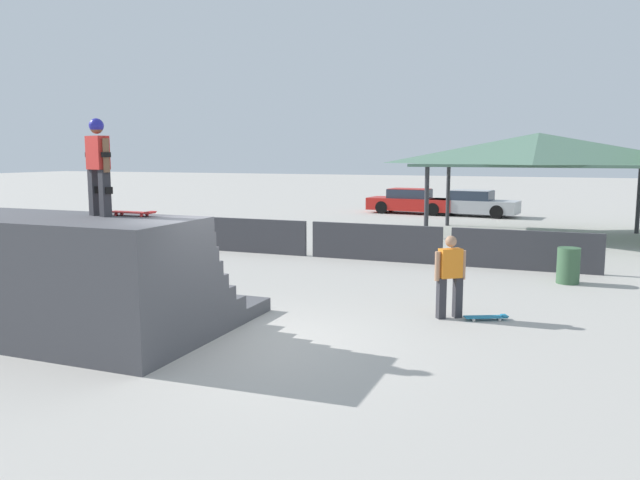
{
  "coord_description": "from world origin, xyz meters",
  "views": [
    {
      "loc": [
        4.81,
        -8.61,
        3.02
      ],
      "look_at": [
        -0.28,
        4.27,
        1.12
      ],
      "focal_mm": 35.0,
      "sensor_mm": 36.0,
      "label": 1
    }
  ],
  "objects_px": {
    "trash_bin": "(568,266)",
    "parked_car_red": "(411,202)",
    "skater_on_deck": "(98,160)",
    "parked_car_silver": "(473,204)",
    "skateboard_on_deck": "(133,212)",
    "skateboard_on_ground": "(487,317)",
    "bystander_walking": "(450,273)"
  },
  "relations": [
    {
      "from": "trash_bin",
      "to": "parked_car_red",
      "type": "distance_m",
      "value": 17.57
    },
    {
      "from": "skater_on_deck",
      "to": "parked_car_silver",
      "type": "bearing_deg",
      "value": 103.02
    },
    {
      "from": "skateboard_on_deck",
      "to": "trash_bin",
      "type": "distance_m",
      "value": 10.04
    },
    {
      "from": "skateboard_on_ground",
      "to": "trash_bin",
      "type": "distance_m",
      "value": 4.32
    },
    {
      "from": "bystander_walking",
      "to": "parked_car_red",
      "type": "height_order",
      "value": "bystander_walking"
    },
    {
      "from": "trash_bin",
      "to": "parked_car_red",
      "type": "bearing_deg",
      "value": 115.4
    },
    {
      "from": "trash_bin",
      "to": "parked_car_silver",
      "type": "relative_size",
      "value": 0.19
    },
    {
      "from": "skater_on_deck",
      "to": "parked_car_silver",
      "type": "distance_m",
      "value": 23.43
    },
    {
      "from": "skateboard_on_ground",
      "to": "trash_bin",
      "type": "relative_size",
      "value": 0.94
    },
    {
      "from": "skateboard_on_ground",
      "to": "parked_car_red",
      "type": "xyz_separation_m",
      "value": [
        -6.17,
        19.95,
        0.54
      ]
    },
    {
      "from": "skateboard_on_deck",
      "to": "bystander_walking",
      "type": "xyz_separation_m",
      "value": [
        4.61,
        3.14,
        -1.23
      ]
    },
    {
      "from": "bystander_walking",
      "to": "skateboard_on_ground",
      "type": "distance_m",
      "value": 1.06
    },
    {
      "from": "skateboard_on_ground",
      "to": "skateboard_on_deck",
      "type": "bearing_deg",
      "value": -173.61
    },
    {
      "from": "parked_car_silver",
      "to": "parked_car_red",
      "type": "bearing_deg",
      "value": -177.71
    },
    {
      "from": "skateboard_on_deck",
      "to": "parked_car_silver",
      "type": "distance_m",
      "value": 23.11
    },
    {
      "from": "skateboard_on_deck",
      "to": "skateboard_on_ground",
      "type": "xyz_separation_m",
      "value": [
        5.3,
        3.24,
        -2.03
      ]
    },
    {
      "from": "trash_bin",
      "to": "parked_car_red",
      "type": "xyz_separation_m",
      "value": [
        -7.54,
        15.87,
        0.18
      ]
    },
    {
      "from": "parked_car_red",
      "to": "parked_car_silver",
      "type": "relative_size",
      "value": 1.03
    },
    {
      "from": "skater_on_deck",
      "to": "bystander_walking",
      "type": "bearing_deg",
      "value": 52.96
    },
    {
      "from": "bystander_walking",
      "to": "parked_car_silver",
      "type": "relative_size",
      "value": 0.35
    },
    {
      "from": "parked_car_red",
      "to": "parked_car_silver",
      "type": "xyz_separation_m",
      "value": [
        3.15,
        -0.24,
        -0.0
      ]
    },
    {
      "from": "parked_car_silver",
      "to": "trash_bin",
      "type": "bearing_deg",
      "value": -67.69
    },
    {
      "from": "skater_on_deck",
      "to": "skateboard_on_deck",
      "type": "xyz_separation_m",
      "value": [
        0.5,
        0.19,
        -0.84
      ]
    },
    {
      "from": "parked_car_red",
      "to": "parked_car_silver",
      "type": "bearing_deg",
      "value": 0.53
    },
    {
      "from": "skater_on_deck",
      "to": "skateboard_on_ground",
      "type": "xyz_separation_m",
      "value": [
        5.79,
        3.43,
        -2.87
      ]
    },
    {
      "from": "skater_on_deck",
      "to": "parked_car_red",
      "type": "height_order",
      "value": "skater_on_deck"
    },
    {
      "from": "parked_car_red",
      "to": "skateboard_on_ground",
      "type": "bearing_deg",
      "value": -67.95
    },
    {
      "from": "skateboard_on_deck",
      "to": "parked_car_silver",
      "type": "bearing_deg",
      "value": 84.1
    },
    {
      "from": "bystander_walking",
      "to": "parked_car_red",
      "type": "xyz_separation_m",
      "value": [
        -5.48,
        20.05,
        -0.26
      ]
    },
    {
      "from": "skater_on_deck",
      "to": "skateboard_on_deck",
      "type": "bearing_deg",
      "value": 40.99
    },
    {
      "from": "skater_on_deck",
      "to": "parked_car_red",
      "type": "bearing_deg",
      "value": 110.77
    },
    {
      "from": "skateboard_on_deck",
      "to": "parked_car_red",
      "type": "height_order",
      "value": "skateboard_on_deck"
    }
  ]
}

